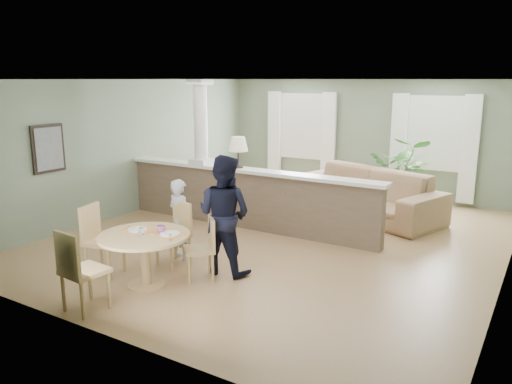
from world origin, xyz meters
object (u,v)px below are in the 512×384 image
Objects in this scene: chair_near at (78,268)px; chair_side at (99,236)px; chair_far_boy at (177,231)px; man_person at (224,215)px; sofa at (362,193)px; dining_table at (145,245)px; child_person at (180,219)px; houseplant at (404,172)px; chair_far_man at (204,245)px.

chair_near reaches higher than chair_side.
man_person reaches higher than chair_far_boy.
chair_near reaches higher than chair_far_boy.
chair_near is 1.01× the size of chair_side.
sofa is 3.47× the size of chair_far_boy.
sofa is 3.98m from man_person.
child_person is (-0.29, 1.06, 0.05)m from dining_table.
dining_table is 0.98m from chair_near.
houseplant is 1.28× the size of dining_table.
dining_table is 1.19× the size of chair_side.
child_person is (-0.16, 2.03, 0.07)m from chair_near.
child_person reaches higher than chair_side.
chair_near is at bearing -66.57° from chair_far_man.
dining_table is at bearing 55.38° from man_person.
chair_far_boy is 1.07× the size of chair_far_man.
man_person is (0.80, 0.09, 0.33)m from chair_far_boy.
chair_near is 0.81× the size of child_person.
chair_far_boy is at bearing -50.87° from chair_side.
man_person is at bearing -79.60° from sofa.
chair_far_man is (0.69, -0.25, -0.03)m from chair_far_boy.
chair_near is (-0.13, -0.97, -0.02)m from dining_table.
child_person is at bearing -92.23° from sofa.
chair_far_boy is 1.84m from chair_near.
houseplant reaches higher than child_person.
sofa is at bearing -115.46° from houseplant.
chair_side reaches higher than sofa.
sofa reaches higher than chair_far_boy.
child_person reaches higher than sofa.
chair_far_boy is at bearing 102.88° from dining_table.
sofa is at bearing 125.21° from chair_far_man.
chair_side is at bearing -109.95° from chair_far_man.
man_person is (0.89, -0.10, 0.22)m from child_person.
houseplant is 0.90× the size of man_person.
child_person is (-1.51, -3.81, 0.15)m from sofa.
chair_far_boy is 0.74m from chair_far_man.
chair_far_boy is at bearing -82.96° from chair_near.
chair_near is at bearing 107.41° from child_person.
chair_far_boy is 0.93× the size of chair_side.
chair_near is at bearing 66.76° from man_person.
houseplant reaches higher than chair_far_boy.
sofa reaches higher than dining_table.
man_person is at bearing 57.99° from dining_table.
houseplant is 1.52× the size of chair_side.
man_person is at bearing 118.04° from chair_far_man.
chair_far_man reaches higher than dining_table.
dining_table is 1.16m from man_person.
man_person is at bearing -70.20° from chair_side.
chair_far_man is (-1.25, -5.37, -0.28)m from houseplant.
dining_table is at bearing -84.64° from sofa.
chair_side is 0.81× the size of child_person.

